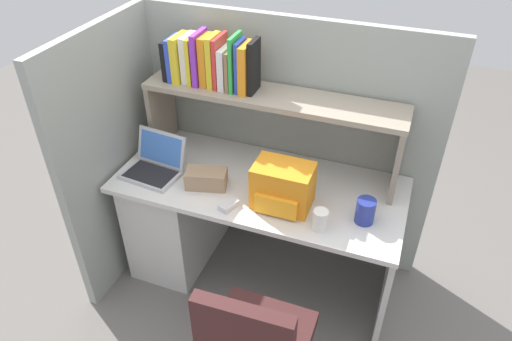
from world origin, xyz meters
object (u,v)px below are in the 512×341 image
computer_mouse (229,205)px  tissue_box (206,178)px  laptop (155,165)px  paper_cup (320,220)px  backpack (283,187)px  snack_canister (365,211)px

computer_mouse → tissue_box: tissue_box is taller
laptop → tissue_box: 0.33m
tissue_box → paper_cup: bearing=-24.6°
paper_cup → tissue_box: (-0.66, 0.11, -0.00)m
backpack → tissue_box: (-0.44, 0.00, -0.07)m
computer_mouse → backpack: bearing=46.0°
backpack → snack_canister: (0.42, 0.02, -0.05)m
tissue_box → snack_canister: bearing=-14.1°
paper_cup → tissue_box: size_ratio=0.49×
snack_canister → laptop: bearing=179.9°
laptop → tissue_box: (0.33, -0.02, -0.00)m
computer_mouse → laptop: bearing=-175.7°
backpack → snack_canister: size_ratio=2.27×
backpack → tissue_box: 0.44m
backpack → computer_mouse: (-0.25, -0.12, -0.10)m
laptop → snack_canister: size_ratio=2.53×
backpack → tissue_box: size_ratio=1.36×
laptop → snack_canister: (1.19, -0.00, 0.02)m
backpack → snack_canister: 0.43m
computer_mouse → snack_canister: size_ratio=0.79×
computer_mouse → tissue_box: 0.23m
computer_mouse → paper_cup: 0.48m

